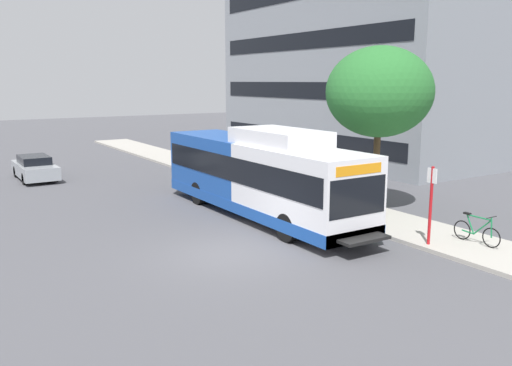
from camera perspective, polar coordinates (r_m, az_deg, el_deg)
ground_plane at (r=24.31m, az=-12.35°, el=-2.37°), size 120.00×120.00×0.00m
sidewalk_curb at (r=25.83m, az=3.95°, el=-1.21°), size 3.00×56.00×0.14m
transit_bus at (r=21.61m, az=0.37°, el=0.86°), size 2.58×12.25×3.65m
bus_stop_sign_pole at (r=18.30m, az=18.14°, el=-1.69°), size 0.10×0.36×2.60m
bicycle_parked at (r=19.18m, az=22.45°, el=-4.76°), size 0.52×1.76×1.02m
street_tree_near_stop at (r=22.70m, az=13.00°, el=9.41°), size 4.36×4.36×6.72m
parked_car_far_lane at (r=32.40m, az=-22.49°, el=1.52°), size 1.80×4.50×1.33m
lattice_comm_tower at (r=56.49m, az=-1.33°, el=16.71°), size 1.10×1.10×33.37m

